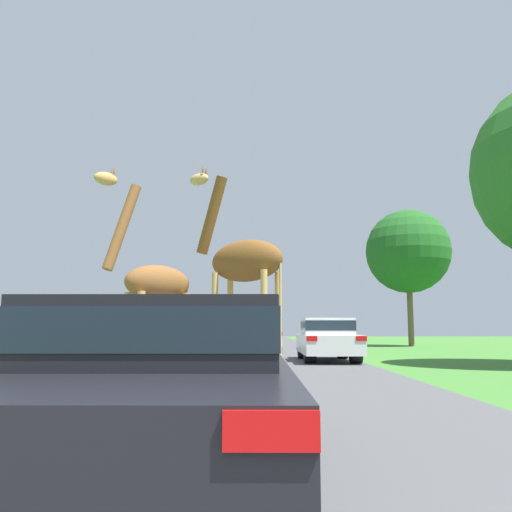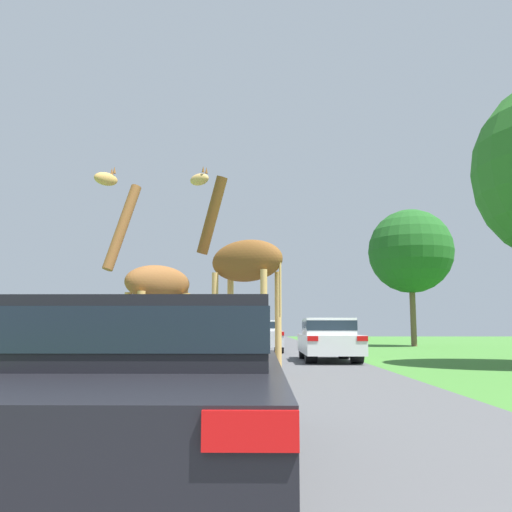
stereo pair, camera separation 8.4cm
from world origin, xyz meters
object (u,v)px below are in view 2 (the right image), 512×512
object	(u,v)px
car_lead_maroon	(161,379)
car_queue_right	(263,335)
giraffe_near_road	(242,263)
tree_left_edge	(411,251)
car_queue_left	(328,338)
giraffe_companion	(154,286)

from	to	relation	value
car_lead_maroon	car_queue_right	distance (m)	21.51
giraffe_near_road	tree_left_edge	xyz separation A→B (m)	(9.93, 22.06, 3.43)
car_queue_left	tree_left_edge	bearing A→B (deg)	65.27
car_lead_maroon	car_queue_left	size ratio (longest dim) A/B	1.00
car_lead_maroon	car_queue_left	world-z (taller)	car_queue_left
giraffe_near_road	car_lead_maroon	size ratio (longest dim) A/B	1.07
car_queue_right	car_queue_left	distance (m)	7.27
car_lead_maroon	car_queue_right	size ratio (longest dim) A/B	1.22
giraffe_companion	car_queue_right	xyz separation A→B (m)	(2.55, 13.09, -1.31)
car_queue_right	giraffe_companion	bearing A→B (deg)	-101.04
giraffe_near_road	car_lead_maroon	world-z (taller)	giraffe_near_road
car_lead_maroon	giraffe_companion	bearing A→B (deg)	102.11
car_lead_maroon	tree_left_edge	xyz separation A→B (m)	(10.23, 30.26, 5.33)
giraffe_companion	car_queue_right	world-z (taller)	giraffe_companion
car_lead_maroon	tree_left_edge	bearing A→B (deg)	71.32
car_queue_right	car_queue_left	xyz separation A→B (m)	(2.26, -6.91, -0.02)
giraffe_near_road	giraffe_companion	size ratio (longest dim) A/B	1.07
car_queue_left	tree_left_edge	xyz separation A→B (m)	(7.22, 15.67, 5.26)
giraffe_companion	giraffe_near_road	bearing A→B (deg)	-136.71
giraffe_near_road	tree_left_edge	distance (m)	24.44
giraffe_near_road	tree_left_edge	bearing A→B (deg)	7.34
giraffe_near_road	giraffe_companion	distance (m)	2.17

